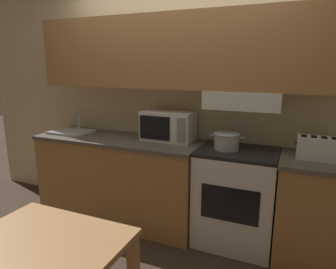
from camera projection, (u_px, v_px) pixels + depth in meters
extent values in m
plane|color=#3D2D23|center=(183.00, 216.00, 3.36)|extent=(16.00, 16.00, 0.00)
cube|color=beige|center=(185.00, 102.00, 3.09)|extent=(5.41, 0.05, 2.55)
cube|color=#B27A47|center=(179.00, 52.00, 2.81)|extent=(3.01, 0.32, 0.69)
cube|color=white|center=(243.00, 100.00, 2.67)|extent=(0.66, 0.34, 0.16)
cube|color=#B27A47|center=(120.00, 180.00, 3.24)|extent=(1.75, 0.59, 0.87)
cube|color=brown|center=(118.00, 139.00, 3.13)|extent=(1.77, 0.61, 0.04)
cube|color=#B27A47|center=(310.00, 213.00, 2.52)|extent=(0.52, 0.59, 0.87)
cube|color=brown|center=(316.00, 162.00, 2.41)|extent=(0.54, 0.61, 0.04)
cube|color=white|center=(235.00, 199.00, 2.77)|extent=(0.70, 0.55, 0.88)
cube|color=black|center=(238.00, 152.00, 2.67)|extent=(0.70, 0.55, 0.03)
cube|color=black|center=(229.00, 205.00, 2.51)|extent=(0.49, 0.01, 0.31)
cylinder|color=black|center=(218.00, 152.00, 2.63)|extent=(0.10, 0.10, 0.01)
cylinder|color=black|center=(254.00, 156.00, 2.51)|extent=(0.10, 0.10, 0.01)
cylinder|color=black|center=(223.00, 146.00, 2.83)|extent=(0.10, 0.10, 0.01)
cylinder|color=black|center=(258.00, 149.00, 2.71)|extent=(0.10, 0.10, 0.01)
cylinder|color=#B7BABF|center=(227.00, 141.00, 2.69)|extent=(0.22, 0.22, 0.15)
torus|color=#B7BABF|center=(227.00, 134.00, 2.67)|extent=(0.24, 0.24, 0.01)
cylinder|color=#B7BABF|center=(213.00, 135.00, 2.73)|extent=(0.05, 0.01, 0.01)
cylinder|color=#B7BABF|center=(242.00, 138.00, 2.63)|extent=(0.05, 0.01, 0.01)
cube|color=white|center=(168.00, 126.00, 3.00)|extent=(0.51, 0.29, 0.30)
cube|color=black|center=(155.00, 128.00, 2.90)|extent=(0.32, 0.01, 0.23)
cube|color=gray|center=(181.00, 130.00, 2.79)|extent=(0.09, 0.01, 0.23)
cube|color=white|center=(318.00, 148.00, 2.39)|extent=(0.31, 0.16, 0.18)
cube|color=black|center=(296.00, 143.00, 2.45)|extent=(0.01, 0.02, 0.02)
cube|color=black|center=(304.00, 136.00, 2.41)|extent=(0.04, 0.11, 0.01)
cube|color=black|center=(314.00, 137.00, 2.38)|extent=(0.04, 0.11, 0.01)
cube|color=black|center=(324.00, 138.00, 2.36)|extent=(0.04, 0.11, 0.01)
cube|color=black|center=(335.00, 139.00, 2.33)|extent=(0.04, 0.11, 0.01)
cube|color=#B7BABF|center=(72.00, 132.00, 3.36)|extent=(0.44, 0.34, 0.02)
cube|color=#4C4F54|center=(71.00, 132.00, 3.34)|extent=(0.38, 0.25, 0.01)
cylinder|color=#B7BABF|center=(79.00, 120.00, 3.45)|extent=(0.02, 0.02, 0.20)
cylinder|color=#B7BABF|center=(75.00, 112.00, 3.37)|extent=(0.02, 0.12, 0.02)
cube|color=#B27F4C|center=(30.00, 253.00, 1.47)|extent=(0.82, 0.79, 0.04)
cube|color=#B27F4C|center=(38.00, 260.00, 2.02)|extent=(0.06, 0.06, 0.73)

